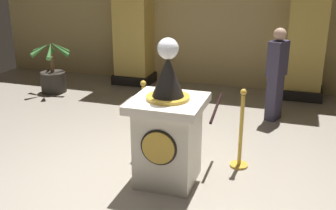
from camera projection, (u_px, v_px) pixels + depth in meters
ground_plane at (146, 179)px, 5.04m from camera, size 10.51×10.51×0.00m
back_wall at (220, 2)px, 8.46m from camera, size 10.51×0.16×3.61m
pedestal_clock at (168, 130)px, 4.80m from camera, size 0.85×0.85×1.78m
stanchion_near at (240, 140)px, 5.25m from camera, size 0.24×0.24×1.07m
stanchion_far at (144, 128)px, 5.64m from camera, size 0.24×0.24×1.07m
velvet_rope at (191, 105)px, 5.31m from camera, size 0.71×0.68×0.22m
column_left at (134, 5)px, 8.72m from camera, size 0.89×0.89×3.46m
column_right at (310, 10)px, 7.68m from camera, size 0.85×0.85×3.46m
potted_palm_left at (53, 76)px, 8.42m from camera, size 0.85×0.76×1.10m
bystander_guest at (276, 73)px, 6.74m from camera, size 0.34×0.42×1.58m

